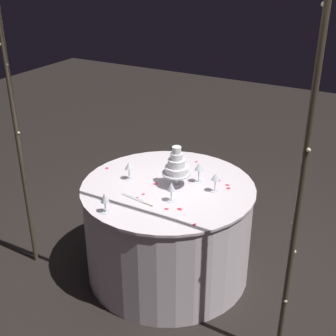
# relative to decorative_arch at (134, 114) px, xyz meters

# --- Properties ---
(ground_plane) EXTENTS (12.00, 12.00, 0.00)m
(ground_plane) POSITION_rel_decorative_arch_xyz_m (0.00, -0.43, -1.51)
(ground_plane) COLOR black
(decorative_arch) EXTENTS (2.20, 0.06, 2.31)m
(decorative_arch) POSITION_rel_decorative_arch_xyz_m (0.00, 0.00, 0.00)
(decorative_arch) COLOR #473D2D
(decorative_arch) RESTS_ON ground
(main_table) EXTENTS (1.34, 1.34, 0.80)m
(main_table) POSITION_rel_decorative_arch_xyz_m (0.00, -0.43, -1.11)
(main_table) COLOR white
(main_table) RESTS_ON ground
(tiered_cake) EXTENTS (0.22, 0.22, 0.32)m
(tiered_cake) POSITION_rel_decorative_arch_xyz_m (-0.05, -0.48, -0.55)
(tiered_cake) COLOR silver
(tiered_cake) RESTS_ON main_table
(wine_glass_0) EXTENTS (0.07, 0.07, 0.17)m
(wine_glass_0) POSITION_rel_decorative_arch_xyz_m (-0.18, -0.60, -0.59)
(wine_glass_0) COLOR silver
(wine_glass_0) RESTS_ON main_table
(wine_glass_1) EXTENTS (0.06, 0.06, 0.15)m
(wine_glass_1) POSITION_rel_decorative_arch_xyz_m (0.32, -0.39, -0.60)
(wine_glass_1) COLOR silver
(wine_glass_1) RESTS_ON main_table
(wine_glass_2) EXTENTS (0.06, 0.06, 0.15)m
(wine_glass_2) POSITION_rel_decorative_arch_xyz_m (-0.35, -0.53, -0.60)
(wine_glass_2) COLOR silver
(wine_glass_2) RESTS_ON main_table
(wine_glass_3) EXTENTS (0.06, 0.06, 0.15)m
(wine_glass_3) POSITION_rel_decorative_arch_xyz_m (0.19, 0.11, -0.60)
(wine_glass_3) COLOR silver
(wine_glass_3) RESTS_ON main_table
(wine_glass_4) EXTENTS (0.06, 0.06, 0.15)m
(wine_glass_4) POSITION_rel_decorative_arch_xyz_m (-0.13, -0.24, -0.60)
(wine_glass_4) COLOR silver
(wine_glass_4) RESTS_ON main_table
(cake_knife) EXTENTS (0.29, 0.07, 0.01)m
(cake_knife) POSITION_rel_decorative_arch_xyz_m (0.07, -0.13, -0.71)
(cake_knife) COLOR silver
(cake_knife) RESTS_ON main_table
(rose_petal_0) EXTENTS (0.04, 0.03, 0.00)m
(rose_petal_0) POSITION_rel_decorative_arch_xyz_m (0.24, -0.92, -0.71)
(rose_petal_0) COLOR #E02D47
(rose_petal_0) RESTS_ON main_table
(rose_petal_1) EXTENTS (0.05, 0.05, 0.00)m
(rose_petal_1) POSITION_rel_decorative_arch_xyz_m (0.09, -0.77, -0.71)
(rose_petal_1) COLOR #E02D47
(rose_petal_1) RESTS_ON main_table
(rose_petal_2) EXTENTS (0.04, 0.04, 0.00)m
(rose_petal_2) POSITION_rel_decorative_arch_xyz_m (-0.42, -0.62, -0.71)
(rose_petal_2) COLOR #E02D47
(rose_petal_2) RESTS_ON main_table
(rose_petal_3) EXTENTS (0.04, 0.03, 0.00)m
(rose_petal_3) POSITION_rel_decorative_arch_xyz_m (-0.39, -0.67, -0.71)
(rose_petal_3) COLOR #E02D47
(rose_petal_3) RESTS_ON main_table
(rose_petal_4) EXTENTS (0.04, 0.03, 0.00)m
(rose_petal_4) POSITION_rel_decorative_arch_xyz_m (0.10, -0.41, -0.71)
(rose_petal_4) COLOR #E02D47
(rose_petal_4) RESTS_ON main_table
(rose_petal_5) EXTENTS (0.04, 0.04, 0.00)m
(rose_petal_5) POSITION_rel_decorative_arch_xyz_m (0.10, -0.43, -0.71)
(rose_petal_5) COLOR #E02D47
(rose_petal_5) RESTS_ON main_table
(rose_petal_6) EXTENTS (0.04, 0.04, 0.00)m
(rose_petal_6) POSITION_rel_decorative_arch_xyz_m (0.07, -0.79, -0.71)
(rose_petal_6) COLOR #E02D47
(rose_petal_6) RESTS_ON main_table
(rose_petal_7) EXTENTS (0.04, 0.04, 0.00)m
(rose_petal_7) POSITION_rel_decorative_arch_xyz_m (-0.30, -0.71, -0.71)
(rose_petal_7) COLOR #E02D47
(rose_petal_7) RESTS_ON main_table
(rose_petal_8) EXTENTS (0.03, 0.03, 0.00)m
(rose_petal_8) POSITION_rel_decorative_arch_xyz_m (0.10, -0.23, -0.71)
(rose_petal_8) COLOR #E02D47
(rose_petal_8) RESTS_ON main_table
(rose_petal_9) EXTENTS (0.04, 0.04, 0.00)m
(rose_petal_9) POSITION_rel_decorative_arch_xyz_m (0.59, -0.46, -0.71)
(rose_petal_9) COLOR #E02D47
(rose_petal_9) RESTS_ON main_table
(rose_petal_10) EXTENTS (0.03, 0.04, 0.00)m
(rose_petal_10) POSITION_rel_decorative_arch_xyz_m (-0.41, -0.04, -0.71)
(rose_petal_10) COLOR #E02D47
(rose_petal_10) RESTS_ON main_table
(rose_petal_11) EXTENTS (0.04, 0.03, 0.00)m
(rose_petal_11) POSITION_rel_decorative_arch_xyz_m (-0.16, -0.13, -0.71)
(rose_petal_11) COLOR #E02D47
(rose_petal_11) RESTS_ON main_table
(rose_petal_12) EXTENTS (0.03, 0.03, 0.00)m
(rose_petal_12) POSITION_rel_decorative_arch_xyz_m (0.01, -0.93, -0.71)
(rose_petal_12) COLOR #E02D47
(rose_petal_12) RESTS_ON main_table
(rose_petal_13) EXTENTS (0.04, 0.03, 0.00)m
(rose_petal_13) POSITION_rel_decorative_arch_xyz_m (-0.24, -0.17, -0.71)
(rose_petal_13) COLOR #E02D47
(rose_petal_13) RESTS_ON main_table
(rose_petal_14) EXTENTS (0.04, 0.04, 0.00)m
(rose_petal_14) POSITION_rel_decorative_arch_xyz_m (0.11, -0.16, -0.71)
(rose_petal_14) COLOR #E02D47
(rose_petal_14) RESTS_ON main_table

